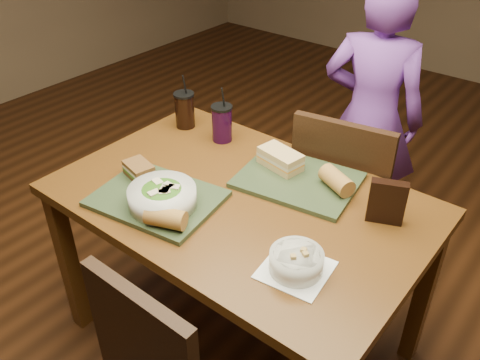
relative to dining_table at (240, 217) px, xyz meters
name	(u,v)px	position (x,y,z in m)	size (l,w,h in m)	color
ground	(240,336)	(0.00, 0.00, -0.66)	(6.00, 6.00, 0.00)	#381C0B
dining_table	(240,217)	(0.00, 0.00, 0.00)	(1.30, 0.85, 0.75)	#533010
chair_far	(346,201)	(0.16, 0.52, -0.15)	(0.47, 0.47, 0.92)	black
diner	(371,118)	(0.02, 0.98, 0.02)	(0.50, 0.33, 1.36)	purple
tray_near	(157,199)	(-0.21, -0.20, 0.10)	(0.42, 0.32, 0.02)	#2D3A21
tray_far	(298,180)	(0.11, 0.20, 0.10)	(0.42, 0.32, 0.02)	#2D3A21
salad_bowl	(162,196)	(-0.16, -0.22, 0.15)	(0.23, 0.23, 0.08)	silver
soup_bowl	(296,261)	(0.36, -0.19, 0.13)	(0.21, 0.21, 0.08)	white
sandwich_near	(139,170)	(-0.35, -0.15, 0.14)	(0.13, 0.10, 0.05)	#593819
sandwich_far	(280,159)	(0.01, 0.23, 0.14)	(0.18, 0.12, 0.07)	tan
baguette_near	(166,218)	(-0.07, -0.29, 0.14)	(0.06, 0.06, 0.13)	#AD7533
baguette_far	(337,181)	(0.25, 0.23, 0.14)	(0.07, 0.07, 0.13)	#AD7533
cup_cola	(185,110)	(-0.52, 0.26, 0.17)	(0.09, 0.09, 0.24)	black
cup_berry	(222,123)	(-0.31, 0.27, 0.17)	(0.09, 0.09, 0.24)	black
chip_bag	(387,202)	(0.45, 0.19, 0.17)	(0.12, 0.04, 0.15)	black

